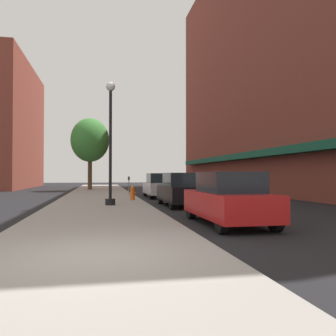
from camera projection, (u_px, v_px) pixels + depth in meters
ground_plane at (157, 197)px, 24.74m from camera, size 90.00×90.00×0.00m
sidewalk_slab at (100, 196)px, 24.97m from camera, size 4.80×50.00×0.12m
building_right_brick at (273, 56)px, 30.96m from camera, size 6.80×40.00×24.15m
building_far_background at (4, 127)px, 40.69m from camera, size 6.80×18.00×14.35m
lamppost at (110, 141)px, 16.71m from camera, size 0.48×0.48×5.90m
fire_hydrant at (133, 193)px, 20.05m from camera, size 0.33×0.26×0.79m
parking_meter_near at (129, 183)px, 25.22m from camera, size 0.14×0.09×1.31m
tree_near at (90, 140)px, 33.92m from camera, size 3.69×3.69×6.92m
car_red at (228, 199)px, 10.97m from camera, size 1.80×4.30×1.66m
car_black at (181, 190)px, 17.34m from camera, size 1.80×4.30×1.66m
car_silver at (159, 186)px, 23.85m from camera, size 1.80×4.30×1.66m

